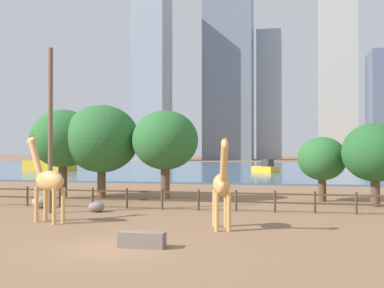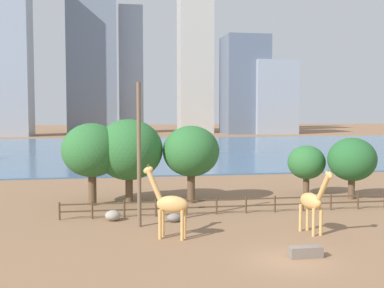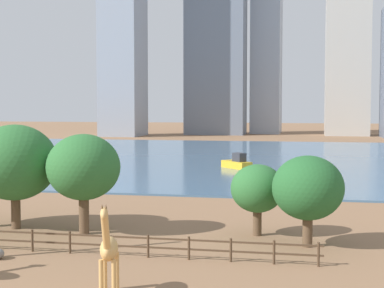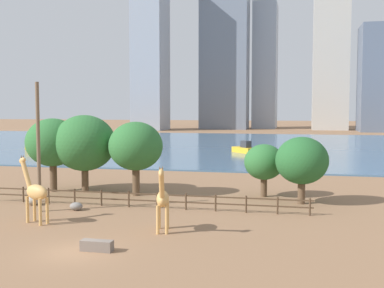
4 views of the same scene
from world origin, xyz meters
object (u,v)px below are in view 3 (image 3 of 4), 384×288
at_px(tree_left_large, 308,188).
at_px(boat_tug, 3,148).
at_px(tree_right_small, 15,163).
at_px(giraffe_companion, 109,250).
at_px(boat_sailboat, 237,163).
at_px(tree_left_small, 257,189).
at_px(tree_center_broad, 83,168).

height_order(tree_left_large, boat_tug, tree_left_large).
height_order(tree_right_small, boat_tug, tree_right_small).
height_order(giraffe_companion, boat_sailboat, giraffe_companion).
relative_size(tree_left_large, tree_left_small, 1.18).
distance_m(tree_center_broad, tree_right_small, 5.36).
xyz_separation_m(giraffe_companion, boat_tug, (-46.95, 74.68, -1.26)).
relative_size(tree_center_broad, boat_sailboat, 1.44).
bearing_deg(tree_center_broad, boat_sailboat, 82.93).
relative_size(tree_center_broad, tree_right_small, 0.92).
relative_size(tree_left_large, tree_center_broad, 0.83).
bearing_deg(tree_left_large, boat_sailboat, 102.69).
bearing_deg(boat_tug, tree_left_large, 18.24).
distance_m(tree_left_small, tree_right_small, 16.75).
xyz_separation_m(tree_center_broad, boat_tug, (-41.02, 62.80, -3.59)).
bearing_deg(tree_center_broad, tree_right_small, 172.32).
bearing_deg(giraffe_companion, boat_tug, -161.12).
relative_size(tree_left_small, tree_right_small, 0.65).
xyz_separation_m(tree_left_large, tree_right_small, (-19.90, 1.38, 1.04)).
height_order(tree_right_small, boat_sailboat, tree_right_small).
bearing_deg(boat_tug, giraffe_companion, 9.17).
bearing_deg(giraffe_companion, tree_left_large, 129.07).
bearing_deg(boat_tug, boat_sailboat, 42.09).
relative_size(boat_sailboat, boat_tug, 1.00).
bearing_deg(boat_sailboat, tree_right_small, 122.39).
bearing_deg(giraffe_companion, tree_right_small, -151.54).
bearing_deg(tree_right_small, tree_center_broad, -7.68).
bearing_deg(tree_right_small, boat_sailboat, 75.60).
xyz_separation_m(tree_right_small, boat_tug, (-35.71, 62.09, -3.75)).
distance_m(tree_left_large, tree_right_small, 19.97).
bearing_deg(tree_left_small, tree_left_large, -37.77).
xyz_separation_m(tree_right_small, boat_sailboat, (10.44, 40.65, -3.70)).
xyz_separation_m(tree_center_broad, boat_sailboat, (5.13, 41.36, -3.54)).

